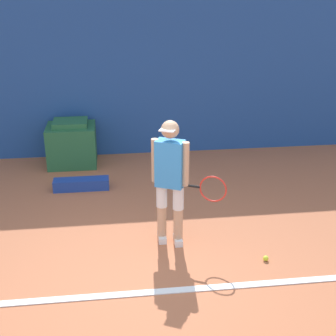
% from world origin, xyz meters
% --- Properties ---
extents(ground_plane, '(24.00, 24.00, 0.00)m').
position_xyz_m(ground_plane, '(0.00, 0.00, 0.00)').
color(ground_plane, '#B76642').
extents(back_wall, '(24.00, 0.10, 3.00)m').
position_xyz_m(back_wall, '(0.00, 4.27, 1.50)').
color(back_wall, '#234C99').
rests_on(back_wall, ground_plane).
extents(court_baseline, '(21.60, 0.10, 0.01)m').
position_xyz_m(court_baseline, '(0.00, -0.22, 0.01)').
color(court_baseline, white).
rests_on(court_baseline, ground_plane).
extents(tennis_player, '(0.87, 0.49, 1.64)m').
position_xyz_m(tennis_player, '(0.43, 0.82, 0.91)').
color(tennis_player, tan).
rests_on(tennis_player, ground_plane).
extents(tennis_ball, '(0.07, 0.07, 0.07)m').
position_xyz_m(tennis_ball, '(1.51, 0.23, 0.03)').
color(tennis_ball, '#D1E533').
rests_on(tennis_ball, ground_plane).
extents(covered_chair, '(0.87, 0.75, 0.83)m').
position_xyz_m(covered_chair, '(-1.01, 3.79, 0.39)').
color(covered_chair, '#28663D').
rests_on(covered_chair, ground_plane).
extents(equipment_bag, '(0.89, 0.24, 0.18)m').
position_xyz_m(equipment_bag, '(-0.81, 2.63, 0.09)').
color(equipment_bag, '#1E3D99').
rests_on(equipment_bag, ground_plane).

